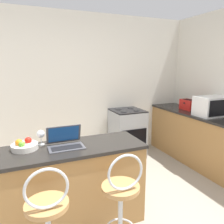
{
  "coord_description": "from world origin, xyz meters",
  "views": [
    {
      "loc": [
        -0.76,
        -1.44,
        1.7
      ],
      "look_at": [
        0.52,
        1.6,
        0.99
      ],
      "focal_mm": 35.0,
      "sensor_mm": 36.0,
      "label": 1
    }
  ],
  "objects_px": {
    "laptop": "(65,141)",
    "wine_glass_short": "(41,134)",
    "fruit_bowl": "(24,146)",
    "toaster": "(188,105)",
    "stove_range": "(127,133)",
    "microwave": "(212,106)",
    "bar_stool_far": "(121,207)"
  },
  "relations": [
    {
      "from": "laptop",
      "to": "wine_glass_short",
      "type": "height_order",
      "value": "laptop"
    },
    {
      "from": "fruit_bowl",
      "to": "wine_glass_short",
      "type": "xyz_separation_m",
      "value": [
        0.16,
        0.07,
        0.07
      ]
    },
    {
      "from": "toaster",
      "to": "wine_glass_short",
      "type": "bearing_deg",
      "value": -162.48
    },
    {
      "from": "stove_range",
      "to": "microwave",
      "type": "bearing_deg",
      "value": -41.82
    },
    {
      "from": "bar_stool_far",
      "to": "microwave",
      "type": "height_order",
      "value": "microwave"
    },
    {
      "from": "laptop",
      "to": "stove_range",
      "type": "distance_m",
      "value": 2.06
    },
    {
      "from": "bar_stool_far",
      "to": "stove_range",
      "type": "relative_size",
      "value": 1.11
    },
    {
      "from": "bar_stool_far",
      "to": "microwave",
      "type": "distance_m",
      "value": 2.41
    },
    {
      "from": "laptop",
      "to": "fruit_bowl",
      "type": "relative_size",
      "value": 1.39
    },
    {
      "from": "microwave",
      "to": "stove_range",
      "type": "xyz_separation_m",
      "value": [
        -1.06,
        0.95,
        -0.61
      ]
    },
    {
      "from": "bar_stool_far",
      "to": "laptop",
      "type": "xyz_separation_m",
      "value": [
        -0.37,
        0.56,
        0.48
      ]
    },
    {
      "from": "toaster",
      "to": "wine_glass_short",
      "type": "distance_m",
      "value": 2.83
    },
    {
      "from": "stove_range",
      "to": "wine_glass_short",
      "type": "distance_m",
      "value": 2.14
    },
    {
      "from": "laptop",
      "to": "fruit_bowl",
      "type": "bearing_deg",
      "value": 168.49
    },
    {
      "from": "stove_range",
      "to": "wine_glass_short",
      "type": "height_order",
      "value": "wine_glass_short"
    },
    {
      "from": "microwave",
      "to": "wine_glass_short",
      "type": "distance_m",
      "value": 2.71
    },
    {
      "from": "bar_stool_far",
      "to": "wine_glass_short",
      "type": "distance_m",
      "value": 1.07
    },
    {
      "from": "toaster",
      "to": "fruit_bowl",
      "type": "relative_size",
      "value": 1.17
    },
    {
      "from": "microwave",
      "to": "fruit_bowl",
      "type": "xyz_separation_m",
      "value": [
        -2.86,
        -0.38,
        -0.12
      ]
    },
    {
      "from": "stove_range",
      "to": "fruit_bowl",
      "type": "xyz_separation_m",
      "value": [
        -1.8,
        -1.33,
        0.48
      ]
    },
    {
      "from": "laptop",
      "to": "microwave",
      "type": "distance_m",
      "value": 2.52
    },
    {
      "from": "bar_stool_far",
      "to": "stove_range",
      "type": "distance_m",
      "value": 2.23
    },
    {
      "from": "microwave",
      "to": "stove_range",
      "type": "height_order",
      "value": "microwave"
    },
    {
      "from": "bar_stool_far",
      "to": "microwave",
      "type": "bearing_deg",
      "value": 25.88
    },
    {
      "from": "microwave",
      "to": "stove_range",
      "type": "relative_size",
      "value": 0.59
    },
    {
      "from": "stove_range",
      "to": "fruit_bowl",
      "type": "relative_size",
      "value": 3.54
    },
    {
      "from": "microwave",
      "to": "fruit_bowl",
      "type": "height_order",
      "value": "microwave"
    },
    {
      "from": "microwave",
      "to": "wine_glass_short",
      "type": "relative_size",
      "value": 3.43
    },
    {
      "from": "laptop",
      "to": "wine_glass_short",
      "type": "relative_size",
      "value": 2.26
    },
    {
      "from": "toaster",
      "to": "stove_range",
      "type": "relative_size",
      "value": 0.33
    },
    {
      "from": "fruit_bowl",
      "to": "bar_stool_far",
      "type": "bearing_deg",
      "value": -40.27
    },
    {
      "from": "laptop",
      "to": "toaster",
      "type": "distance_m",
      "value": 2.67
    }
  ]
}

